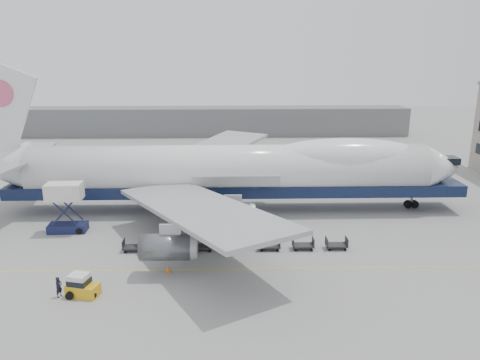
{
  "coord_description": "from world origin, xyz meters",
  "views": [
    {
      "loc": [
        0.02,
        -48.09,
        20.89
      ],
      "look_at": [
        1.39,
        6.0,
        5.83
      ],
      "focal_mm": 35.0,
      "sensor_mm": 36.0,
      "label": 1
    }
  ],
  "objects_px": {
    "baggage_tug": "(81,286)",
    "ground_worker": "(59,287)",
    "airliner": "(233,169)",
    "catering_truck": "(66,204)"
  },
  "relations": [
    {
      "from": "baggage_tug",
      "to": "ground_worker",
      "type": "height_order",
      "value": "baggage_tug"
    },
    {
      "from": "airliner",
      "to": "ground_worker",
      "type": "xyz_separation_m",
      "value": [
        -15.51,
        -22.95,
        -4.68
      ]
    },
    {
      "from": "baggage_tug",
      "to": "ground_worker",
      "type": "relative_size",
      "value": 1.61
    },
    {
      "from": "airliner",
      "to": "catering_truck",
      "type": "bearing_deg",
      "value": -159.31
    },
    {
      "from": "airliner",
      "to": "baggage_tug",
      "type": "xyz_separation_m",
      "value": [
        -13.63,
        -22.72,
        -4.73
      ]
    },
    {
      "from": "catering_truck",
      "to": "baggage_tug",
      "type": "height_order",
      "value": "catering_truck"
    },
    {
      "from": "baggage_tug",
      "to": "ground_worker",
      "type": "bearing_deg",
      "value": -158.11
    },
    {
      "from": "airliner",
      "to": "ground_worker",
      "type": "relative_size",
      "value": 35.31
    },
    {
      "from": "catering_truck",
      "to": "ground_worker",
      "type": "xyz_separation_m",
      "value": [
        4.3,
        -15.47,
        -2.47
      ]
    },
    {
      "from": "catering_truck",
      "to": "ground_worker",
      "type": "height_order",
      "value": "catering_truck"
    }
  ]
}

